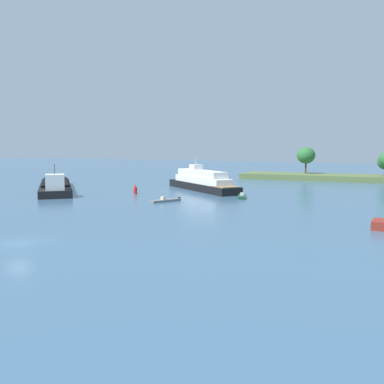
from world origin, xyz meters
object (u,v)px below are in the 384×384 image
cargo_barge (55,186)px  channel_buoy_red (135,190)px  white_riverboat (202,182)px  fishing_skiff (242,196)px  small_motorboat (165,200)px

cargo_barge → channel_buoy_red: bearing=6.2°
white_riverboat → channel_buoy_red: (-8.98, -11.55, -0.96)m
fishing_skiff → cargo_barge: bearing=-174.0°
small_motorboat → fishing_skiff: bearing=45.5°
white_riverboat → small_motorboat: size_ratio=3.75×
fishing_skiff → cargo_barge: size_ratio=0.19×
white_riverboat → small_motorboat: 19.70m
fishing_skiff → white_riverboat: 15.09m
small_motorboat → white_riverboat: bearing=95.0°
small_motorboat → channel_buoy_red: channel_buoy_red is taller
small_motorboat → channel_buoy_red: size_ratio=2.99×
channel_buoy_red → fishing_skiff: bearing=5.8°
cargo_barge → small_motorboat: size_ratio=4.71×
white_riverboat → cargo_barge: size_ratio=0.79×
fishing_skiff → white_riverboat: size_ratio=0.24×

